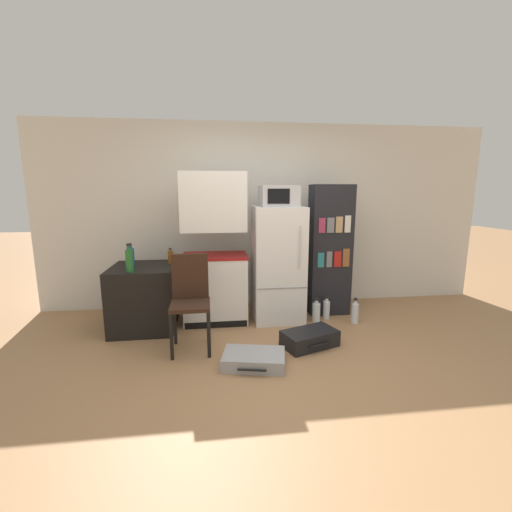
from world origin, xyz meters
name	(u,v)px	position (x,y,z in m)	size (l,w,h in m)	color
ground_plane	(281,369)	(0.00, 0.00, 0.00)	(24.00, 24.00, 0.00)	#A3754C
wall_back	(268,216)	(0.20, 2.00, 1.29)	(6.40, 0.10, 2.57)	silver
side_table	(144,297)	(-1.45, 1.21, 0.38)	(0.73, 0.77, 0.76)	black
kitchen_hutch	(215,254)	(-0.59, 1.33, 0.88)	(0.80, 0.54, 1.87)	white
refrigerator	(278,264)	(0.21, 1.30, 0.73)	(0.63, 0.63, 1.46)	white
microwave	(279,196)	(0.21, 1.30, 1.59)	(0.45, 0.44, 0.26)	#B7B7BC
bookshelf	(330,250)	(0.95, 1.44, 0.87)	(0.54, 0.32, 1.73)	black
bottle_amber_beer	(171,257)	(-1.13, 1.36, 0.84)	(0.07, 0.07, 0.19)	brown
bottle_blue_soda	(131,256)	(-1.59, 1.28, 0.88)	(0.08, 0.08, 0.27)	#1E47A3
bottle_green_tall	(129,260)	(-1.52, 0.93, 0.90)	(0.08, 0.08, 0.32)	#1E6028
chair	(190,293)	(-0.85, 0.59, 0.59)	(0.40, 0.41, 1.00)	black
suitcase_large_flat	(254,359)	(-0.24, 0.10, 0.06)	(0.65, 0.48, 0.13)	#99999E
suitcase_small_flat	(310,338)	(0.41, 0.44, 0.09)	(0.65, 0.50, 0.17)	black
water_bottle_front	(355,313)	(1.16, 1.00, 0.14)	(0.08, 0.08, 0.33)	silver
water_bottle_middle	(316,312)	(0.69, 1.12, 0.13)	(0.10, 0.10, 0.31)	silver
water_bottle_back	(326,309)	(0.85, 1.21, 0.13)	(0.09, 0.09, 0.30)	silver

